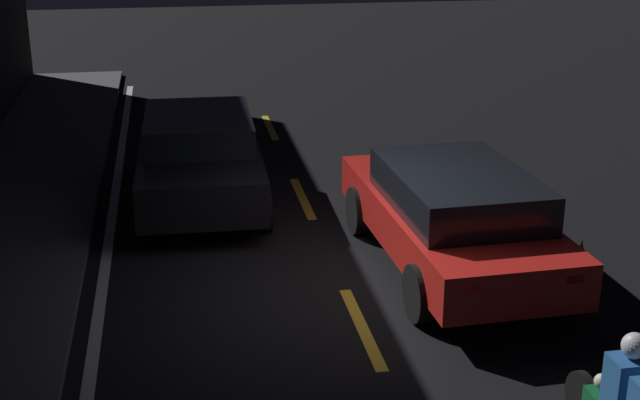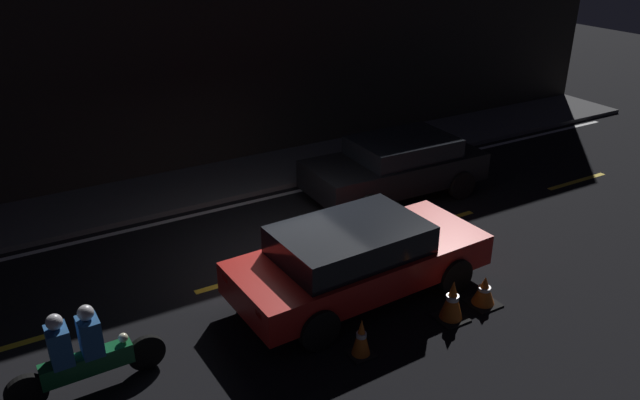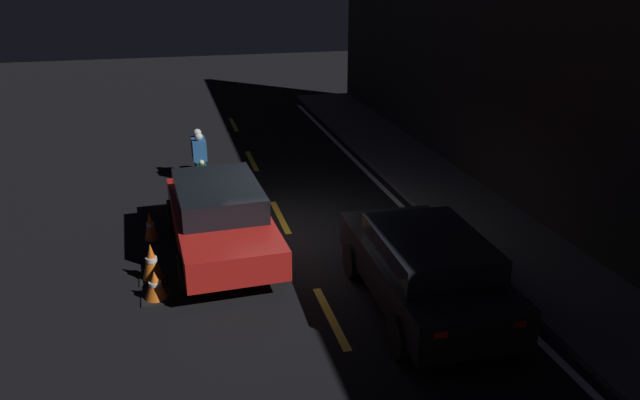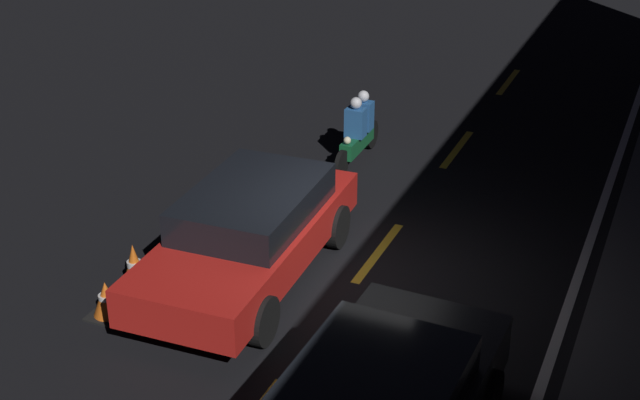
% 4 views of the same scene
% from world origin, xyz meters
% --- Properties ---
extents(ground_plane, '(56.00, 56.00, 0.00)m').
position_xyz_m(ground_plane, '(0.00, 0.00, 0.00)').
color(ground_plane, black).
extents(raised_curb, '(28.00, 2.26, 0.12)m').
position_xyz_m(raised_curb, '(0.00, 4.36, 0.06)').
color(raised_curb, '#4C4C4F').
rests_on(raised_curb, ground).
extents(building_front, '(28.00, 0.30, 6.91)m').
position_xyz_m(building_front, '(0.00, 5.64, 3.46)').
color(building_front, black).
rests_on(building_front, ground).
extents(lane_dash_a, '(2.00, 0.14, 0.01)m').
position_xyz_m(lane_dash_a, '(-10.00, 0.00, 0.00)').
color(lane_dash_a, gold).
rests_on(lane_dash_a, ground).
extents(lane_dash_b, '(2.00, 0.14, 0.01)m').
position_xyz_m(lane_dash_b, '(-5.50, 0.00, 0.00)').
color(lane_dash_b, gold).
rests_on(lane_dash_b, ground).
extents(lane_dash_c, '(2.00, 0.14, 0.01)m').
position_xyz_m(lane_dash_c, '(-1.00, 0.00, 0.00)').
color(lane_dash_c, gold).
rests_on(lane_dash_c, ground).
extents(lane_dash_d, '(2.00, 0.14, 0.01)m').
position_xyz_m(lane_dash_d, '(3.50, 0.00, 0.00)').
color(lane_dash_d, gold).
rests_on(lane_dash_d, ground).
extents(lane_solid_kerb, '(25.20, 0.14, 0.01)m').
position_xyz_m(lane_solid_kerb, '(0.00, 2.98, 0.00)').
color(lane_solid_kerb, silver).
rests_on(lane_solid_kerb, ground).
extents(taxi_red, '(4.61, 2.09, 1.39)m').
position_xyz_m(taxi_red, '(0.43, -1.49, 0.76)').
color(taxi_red, red).
rests_on(taxi_red, ground).
extents(van_black, '(4.24, 2.03, 1.41)m').
position_xyz_m(van_black, '(3.55, 1.61, 0.77)').
color(van_black, black).
rests_on(van_black, ground).
extents(motorcycle, '(2.19, 0.37, 1.35)m').
position_xyz_m(motorcycle, '(-4.16, -1.58, 0.63)').
color(motorcycle, black).
rests_on(motorcycle, ground).
extents(traffic_cone_near, '(0.37, 0.37, 0.64)m').
position_xyz_m(traffic_cone_near, '(-0.40, -2.89, 0.31)').
color(traffic_cone_near, black).
rests_on(traffic_cone_near, ground).
extents(traffic_cone_mid, '(0.50, 0.50, 0.72)m').
position_xyz_m(traffic_cone_mid, '(1.40, -2.87, 0.35)').
color(traffic_cone_mid, black).
rests_on(traffic_cone_mid, ground).
extents(traffic_cone_far, '(0.51, 0.51, 0.54)m').
position_xyz_m(traffic_cone_far, '(2.16, -2.81, 0.26)').
color(traffic_cone_far, black).
rests_on(traffic_cone_far, ground).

